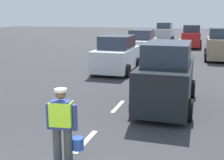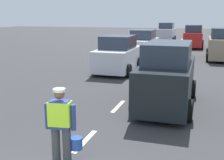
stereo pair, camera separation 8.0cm
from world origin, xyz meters
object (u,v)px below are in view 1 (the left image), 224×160
car_oncoming_second (141,44)px  car_oncoming_third (164,33)px  car_outgoing_ahead (167,77)px  car_oncoming_lead (117,55)px  car_outgoing_far (191,37)px  road_worker (63,123)px  car_parked_far (220,45)px

car_oncoming_second → car_oncoming_third: size_ratio=1.06×
car_outgoing_ahead → car_oncoming_third: bearing=97.2°
car_oncoming_lead → car_outgoing_far: 14.52m
road_worker → car_outgoing_ahead: (1.59, 4.79, 0.11)m
car_oncoming_lead → car_parked_far: size_ratio=0.95×
car_oncoming_lead → car_outgoing_ahead: size_ratio=0.89×
car_parked_far → car_oncoming_third: bearing=112.9°
car_outgoing_ahead → car_oncoming_lead: bearing=121.7°
car_oncoming_third → car_parked_far: 14.25m
car_outgoing_ahead → car_oncoming_second: bearing=105.4°
car_parked_far → road_worker: bearing=-103.4°
car_oncoming_second → car_oncoming_lead: bearing=-91.3°
road_worker → car_oncoming_lead: (-1.81, 10.30, 0.01)m
car_oncoming_lead → car_outgoing_far: (3.56, 14.08, 0.08)m
car_outgoing_far → car_parked_far: 7.96m
road_worker → car_oncoming_second: car_oncoming_second is taller
road_worker → car_oncoming_second: bearing=95.7°
road_worker → car_outgoing_far: size_ratio=0.43×
car_oncoming_second → car_parked_far: car_parked_far is taller
car_oncoming_lead → car_oncoming_second: 6.35m
car_outgoing_far → car_parked_far: car_parked_far is taller
car_oncoming_lead → car_outgoing_ahead: 6.47m
car_outgoing_far → car_outgoing_ahead: car_outgoing_ahead is taller
car_oncoming_third → car_outgoing_ahead: car_oncoming_third is taller
road_worker → car_outgoing_ahead: bearing=71.6°
car_outgoing_far → car_outgoing_ahead: size_ratio=0.89×
road_worker → car_oncoming_second: size_ratio=0.40×
car_parked_far → car_oncoming_lead: bearing=-132.0°
car_outgoing_ahead → road_worker: bearing=-108.4°
car_oncoming_lead → car_parked_far: car_parked_far is taller
car_oncoming_lead → car_outgoing_ahead: car_outgoing_ahead is taller
car_outgoing_ahead → car_outgoing_far: bearing=89.6°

